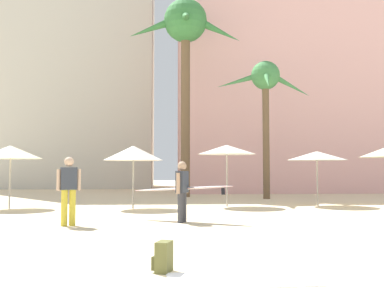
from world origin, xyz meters
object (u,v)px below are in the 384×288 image
object	(u,v)px
palm_tree_left	(265,86)
cafe_umbrella_2	(227,150)
palm_tree_far_left	(185,33)
beach_towel	(242,279)
person_mid_center	(69,188)
person_mid_left	(182,189)
cafe_umbrella_4	(133,153)
cafe_umbrella_3	(11,152)
cafe_umbrella_0	(317,156)
backpack	(163,257)

from	to	relation	value
palm_tree_left	cafe_umbrella_2	bearing A→B (deg)	-119.75
palm_tree_far_left	palm_tree_left	bearing A→B (deg)	-25.64
palm_tree_left	palm_tree_far_left	bearing A→B (deg)	154.36
beach_towel	person_mid_center	distance (m)	6.78
person_mid_left	cafe_umbrella_4	bearing A→B (deg)	-42.48
cafe_umbrella_3	person_mid_center	bearing A→B (deg)	-58.41
cafe_umbrella_0	person_mid_center	distance (m)	10.40
cafe_umbrella_2	cafe_umbrella_3	world-z (taller)	cafe_umbrella_2
cafe_umbrella_2	palm_tree_far_left	bearing A→B (deg)	101.39
palm_tree_left	cafe_umbrella_4	bearing A→B (deg)	-139.35
cafe_umbrella_0	person_mid_center	size ratio (longest dim) A/B	1.36
palm_tree_far_left	palm_tree_left	xyz separation A→B (m)	(3.95, -1.89, -3.25)
person_mid_left	beach_towel	bearing A→B (deg)	121.24
palm_tree_left	person_mid_center	size ratio (longest dim) A/B	3.97
cafe_umbrella_0	palm_tree_left	bearing A→B (deg)	102.79
palm_tree_far_left	palm_tree_left	size ratio (longest dim) A/B	1.56
cafe_umbrella_0	cafe_umbrella_3	world-z (taller)	cafe_umbrella_3
beach_towel	person_mid_center	world-z (taller)	person_mid_center
palm_tree_left	beach_towel	world-z (taller)	palm_tree_left
person_mid_center	beach_towel	bearing A→B (deg)	13.08
palm_tree_far_left	cafe_umbrella_0	size ratio (longest dim) A/B	4.55
palm_tree_left	person_mid_left	xyz separation A→B (m)	(-4.60, -9.63, -4.74)
backpack	person_mid_left	distance (m)	6.05
palm_tree_far_left	beach_towel	size ratio (longest dim) A/B	5.65
beach_towel	backpack	size ratio (longest dim) A/B	4.53
palm_tree_left	backpack	size ratio (longest dim) A/B	16.45
cafe_umbrella_0	beach_towel	world-z (taller)	cafe_umbrella_0
cafe_umbrella_2	cafe_umbrella_4	size ratio (longest dim) A/B	1.04
backpack	person_mid_center	world-z (taller)	person_mid_center
palm_tree_far_left	cafe_umbrella_2	distance (m)	9.41
cafe_umbrella_4	person_mid_center	world-z (taller)	cafe_umbrella_4
cafe_umbrella_0	person_mid_center	xyz separation A→B (m)	(-8.52, -5.87, -1.03)
cafe_umbrella_3	cafe_umbrella_2	bearing A→B (deg)	3.21
person_mid_left	palm_tree_far_left	bearing A→B (deg)	-66.45
cafe_umbrella_2	beach_towel	world-z (taller)	cafe_umbrella_2
cafe_umbrella_4	backpack	xyz separation A→B (m)	(1.12, -10.28, -1.84)
cafe_umbrella_2	cafe_umbrella_0	bearing A→B (deg)	2.26
beach_towel	backpack	bearing A→B (deg)	153.82
palm_tree_far_left	person_mid_left	world-z (taller)	palm_tree_far_left
palm_tree_far_left	cafe_umbrella_4	xyz separation A→B (m)	(-2.27, -7.23, -6.85)
cafe_umbrella_3	cafe_umbrella_4	size ratio (longest dim) A/B	1.00
palm_tree_far_left	palm_tree_left	distance (m)	5.45
cafe_umbrella_2	cafe_umbrella_4	world-z (taller)	cafe_umbrella_2
backpack	person_mid_center	distance (m)	5.85
beach_towel	cafe_umbrella_2	bearing A→B (deg)	82.78
cafe_umbrella_4	beach_towel	xyz separation A→B (m)	(2.13, -10.77, -2.03)
palm_tree_far_left	person_mid_left	bearing A→B (deg)	-93.24
cafe_umbrella_4	person_mid_center	bearing A→B (deg)	-104.45
beach_towel	cafe_umbrella_0	bearing A→B (deg)	66.32
cafe_umbrella_4	beach_towel	distance (m)	11.17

